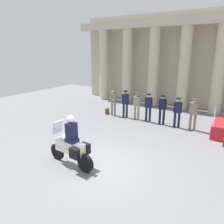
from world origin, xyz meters
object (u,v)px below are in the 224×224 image
Objects in this scene: briefcase_on_ground at (107,111)px; officer_in_row_2 at (137,104)px; officer_in_row_1 at (125,102)px; officer_in_row_4 at (162,107)px; motorcycle_with_rider at (71,145)px; officer_in_row_3 at (148,105)px; officer_in_row_6 at (194,112)px; officer_in_row_0 at (113,100)px; officer_in_row_5 at (178,110)px.

officer_in_row_2 is at bearing -0.94° from briefcase_on_ground.
officer_in_row_2 is (0.78, -0.00, -0.03)m from officer_in_row_1.
motorcycle_with_rider is (-1.19, -6.07, -0.19)m from officer_in_row_4.
officer_in_row_1 is 1.58m from briefcase_on_ground.
officer_in_row_3 is 0.99× the size of officer_in_row_6.
officer_in_row_2 is 2.27m from briefcase_on_ground.
officer_in_row_1 is at bearing -168.51° from officer_in_row_0.
officer_in_row_6 is 5.44m from briefcase_on_ground.
officer_in_row_6 reaches higher than officer_in_row_2.
officer_in_row_5 is at bearing -103.57° from motorcycle_with_rider.
officer_in_row_0 is 2.37m from officer_in_row_3.
officer_in_row_3 is (1.54, -0.08, -0.02)m from officer_in_row_1.
officer_in_row_5 is 0.98× the size of officer_in_row_6.
officer_in_row_6 reaches higher than officer_in_row_5.
officer_in_row_0 is 1.61m from officer_in_row_2.
officer_in_row_5 is 6.35m from motorcycle_with_rider.
officer_in_row_4 is at bearing 7.47° from officer_in_row_6.
officer_in_row_1 is 1.01× the size of officer_in_row_4.
motorcycle_with_rider is (-2.04, -6.01, -0.16)m from officer_in_row_5.
officer_in_row_6 is at bearing -109.94° from motorcycle_with_rider.
officer_in_row_1 reaches higher than officer_in_row_3.
officer_in_row_6 reaches higher than briefcase_on_ground.
officer_in_row_5 is at bearing -175.63° from officer_in_row_3.
officer_in_row_0 reaches higher than officer_in_row_4.
officer_in_row_2 is 0.76m from officer_in_row_3.
briefcase_on_ground is at bearing 6.50° from officer_in_row_1.
officer_in_row_4 is at bearing -175.06° from officer_in_row_1.
officer_in_row_0 reaches higher than officer_in_row_2.
officer_in_row_0 is 4.86m from officer_in_row_6.
briefcase_on_ground is (-1.35, 0.03, -0.81)m from officer_in_row_1.
officer_in_row_1 is at bearing -73.96° from motorcycle_with_rider.
officer_in_row_6 is (2.49, -0.05, 0.01)m from officer_in_row_3.
officer_in_row_5 is 0.78× the size of motorcycle_with_rider.
officer_in_row_0 is 1.04× the size of officer_in_row_4.
officer_in_row_3 is (0.76, -0.07, 0.02)m from officer_in_row_2.
motorcycle_with_rider is at bearing 115.98° from officer_in_row_0.
motorcycle_with_rider is (-0.35, -6.11, -0.18)m from officer_in_row_3.
motorcycle_with_rider is at bearing 86.75° from officer_in_row_4.
motorcycle_with_rider is at bearing 72.70° from officer_in_row_6.
officer_in_row_2 is at bearing 3.70° from officer_in_row_4.
officer_in_row_2 is at bearing 5.62° from officer_in_row_6.
motorcycle_with_rider reaches higher than officer_in_row_3.
officer_in_row_0 is 1.06× the size of officer_in_row_5.
officer_in_row_0 is 0.83m from officer_in_row_1.
briefcase_on_ground is (-2.89, 0.11, -0.79)m from officer_in_row_3.
officer_in_row_3 is at bearing -177.65° from officer_in_row_2.
briefcase_on_ground is at bearing -1.24° from officer_in_row_0.
officer_in_row_1 is 4.03m from officer_in_row_6.
motorcycle_with_rider is at bearing -67.77° from briefcase_on_ground.
officer_in_row_5 is at bearing -173.97° from officer_in_row_0.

